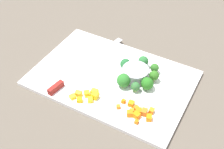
{
  "coord_description": "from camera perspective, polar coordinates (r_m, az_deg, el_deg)",
  "views": [
    {
      "loc": [
        0.33,
        -0.59,
        0.66
      ],
      "look_at": [
        0.0,
        0.0,
        0.02
      ],
      "focal_mm": 47.77,
      "sensor_mm": 36.0,
      "label": 1
    }
  ],
  "objects": [
    {
      "name": "pepper_dice_5",
      "position": [
        0.86,
        -6.22,
        -4.89
      ],
      "size": [
        0.02,
        0.02,
        0.01
      ],
      "primitive_type": "cube",
      "rotation": [
        0.0,
        0.0,
        2.08
      ],
      "color": "yellow",
      "rests_on": "cutting_board"
    },
    {
      "name": "carrot_dice_11",
      "position": [
        0.81,
        4.72,
        -9.02
      ],
      "size": [
        0.01,
        0.01,
        0.01
      ],
      "primitive_type": "cube",
      "rotation": [
        0.0,
        0.0,
        1.54
      ],
      "color": "orange",
      "rests_on": "cutting_board"
    },
    {
      "name": "ground_plane",
      "position": [
        0.94,
        0.0,
        -0.98
      ],
      "size": [
        4.0,
        4.0,
        0.0
      ],
      "primitive_type": "plane",
      "color": "#5C5447"
    },
    {
      "name": "broccoli_floret_0",
      "position": [
        0.94,
        8.16,
        1.24
      ],
      "size": [
        0.03,
        0.03,
        0.03
      ],
      "color": "#85C254",
      "rests_on": "cutting_board"
    },
    {
      "name": "carrot_dice_5",
      "position": [
        0.83,
        7.56,
        -6.91
      ],
      "size": [
        0.01,
        0.02,
        0.01
      ],
      "primitive_type": "cube",
      "rotation": [
        0.0,
        0.0,
        0.02
      ],
      "color": "orange",
      "rests_on": "cutting_board"
    },
    {
      "name": "broccoli_floret_6",
      "position": [
        0.89,
        2.21,
        -1.15
      ],
      "size": [
        0.04,
        0.04,
        0.04
      ],
      "color": "#98BC68",
      "rests_on": "cutting_board"
    },
    {
      "name": "broccoli_floret_4",
      "position": [
        0.95,
        2.58,
        2.01
      ],
      "size": [
        0.03,
        0.03,
        0.04
      ],
      "color": "#98AD5D",
      "rests_on": "cutting_board"
    },
    {
      "name": "broccoli_floret_5",
      "position": [
        0.91,
        8.04,
        -0.23
      ],
      "size": [
        0.03,
        0.03,
        0.04
      ],
      "color": "#98AB68",
      "rests_on": "cutting_board"
    },
    {
      "name": "chef_knife",
      "position": [
        0.94,
        -6.65,
        0.54
      ],
      "size": [
        0.07,
        0.35,
        0.02
      ],
      "rotation": [
        0.0,
        0.0,
        1.41
      ],
      "color": "silver",
      "rests_on": "cutting_board"
    },
    {
      "name": "prep_bowl",
      "position": [
        0.92,
        4.48,
        0.23
      ],
      "size": [
        0.08,
        0.08,
        0.03
      ],
      "primitive_type": "cylinder",
      "color": "#B1B3B8",
      "rests_on": "cutting_board"
    },
    {
      "name": "broccoli_floret_3",
      "position": [
        0.88,
        6.76,
        -1.74
      ],
      "size": [
        0.04,
        0.04,
        0.04
      ],
      "color": "#97AE63",
      "rests_on": "cutting_board"
    },
    {
      "name": "pepper_dice_6",
      "position": [
        0.88,
        -6.45,
        -3.66
      ],
      "size": [
        0.02,
        0.02,
        0.01
      ],
      "primitive_type": "cube",
      "rotation": [
        0.0,
        0.0,
        0.18
      ],
      "color": "yellow",
      "rests_on": "cutting_board"
    },
    {
      "name": "carrot_dice_0",
      "position": [
        0.82,
        3.43,
        -7.47
      ],
      "size": [
        0.02,
        0.02,
        0.02
      ],
      "primitive_type": "cube",
      "rotation": [
        0.0,
        0.0,
        2.07
      ],
      "color": "orange",
      "rests_on": "cutting_board"
    },
    {
      "name": "carrot_dice_6",
      "position": [
        0.85,
        2.21,
        -5.15
      ],
      "size": [
        0.01,
        0.01,
        0.01
      ],
      "primitive_type": "cube",
      "rotation": [
        0.0,
        0.0,
        1.48
      ],
      "color": "orange",
      "rests_on": "cutting_board"
    },
    {
      "name": "carrot_dice_8",
      "position": [
        0.83,
        5.12,
        -6.98
      ],
      "size": [
        0.02,
        0.02,
        0.01
      ],
      "primitive_type": "cube",
      "rotation": [
        0.0,
        0.0,
        1.97
      ],
      "color": "orange",
      "rests_on": "cutting_board"
    },
    {
      "name": "pepper_dice_1",
      "position": [
        0.86,
        -4.21,
        -4.86
      ],
      "size": [
        0.02,
        0.02,
        0.01
      ],
      "primitive_type": "cube",
      "rotation": [
        0.0,
        0.0,
        2.2
      ],
      "color": "yellow",
      "rests_on": "cutting_board"
    },
    {
      "name": "carrot_dice_10",
      "position": [
        0.83,
        3.85,
        -6.93
      ],
      "size": [
        0.02,
        0.02,
        0.01
      ],
      "primitive_type": "cube",
      "rotation": [
        0.0,
        0.0,
        0.63
      ],
      "color": "orange",
      "rests_on": "cutting_board"
    },
    {
      "name": "pepper_dice_4",
      "position": [
        0.87,
        -7.57,
        -4.24
      ],
      "size": [
        0.02,
        0.02,
        0.01
      ],
      "primitive_type": "cube",
      "rotation": [
        0.0,
        0.0,
        2.69
      ],
      "color": "yellow",
      "rests_on": "cutting_board"
    },
    {
      "name": "broccoli_floret_2",
      "position": [
        0.88,
        4.52,
        -2.32
      ],
      "size": [
        0.03,
        0.03,
        0.03
      ],
      "color": "#95BC5A",
      "rests_on": "cutting_board"
    },
    {
      "name": "pepper_dice_0",
      "position": [
        0.87,
        -4.82,
        -3.67
      ],
      "size": [
        0.02,
        0.02,
        0.02
      ],
      "primitive_type": "cube",
      "rotation": [
        0.0,
        0.0,
        2.31
      ],
      "color": "yellow",
      "rests_on": "cutting_board"
    },
    {
      "name": "pepper_dice_3",
      "position": [
        0.87,
        -3.37,
        -3.38
      ],
      "size": [
        0.02,
        0.02,
        0.02
      ],
      "primitive_type": "cube",
      "rotation": [
        0.0,
        0.0,
        0.05
      ],
      "color": "yellow",
      "rests_on": "cutting_board"
    },
    {
      "name": "carrot_dice_9",
      "position": [
        0.83,
        6.2,
        -7.16
      ],
      "size": [
        0.02,
        0.02,
        0.02
      ],
      "primitive_type": "cube",
      "rotation": [
        0.0,
        0.0,
        1.74
      ],
      "color": "orange",
      "rests_on": "cutting_board"
    },
    {
      "name": "carrot_dice_1",
      "position": [
        0.84,
        1.22,
        -6.19
      ],
      "size": [
        0.02,
        0.02,
        0.01
      ],
      "primitive_type": "cube",
      "rotation": [
        0.0,
        0.0,
        2.18
      ],
      "color": "orange",
      "rests_on": "cutting_board"
    },
    {
      "name": "carrot_dice_7",
      "position": [
        0.82,
        7.09,
        -8.21
      ],
      "size": [
        0.02,
        0.02,
        0.02
      ],
      "primitive_type": "cube",
      "rotation": [
        0.0,
        0.0,
        0.4
      ],
      "color": "orange",
      "rests_on": "cutting_board"
    },
    {
      "name": "carrot_dice_4",
      "position": [
        0.82,
        4.7,
        -7.77
      ],
      "size": [
        0.02,
        0.02,
        0.02
      ],
      "primitive_type": "cube",
      "rotation": [
        0.0,
        0.0,
        2.94
      ],
      "color": "orange",
      "rests_on": "cutting_board"
    },
    {
      "name": "broccoli_floret_1",
      "position": [
        0.95,
        6.0,
        2.52
      ],
      "size": [
        0.03,
        0.03,
        0.04
      ],
      "color": "#8EAD60",
      "rests_on": "cutting_board"
    },
    {
      "name": "pepper_dice_2",
      "position": [
        0.86,
        -3.09,
        -4.15
      ],
      "size": [
        0.02,
        0.02,
        0.02
      ],
      "primitive_type": "cube",
      "rotation": [
        0.0,
        0.0,
        1.51
      ],
      "color": "yellow",
      "rests_on": "cutting_board"
    },
    {
      "name": "cutting_board",
      "position": [
        0.93,
        0.0,
        -0.71
      ],
      "size": [
        0.49,
        0.33,
        0.01
      ],
      "primitive_type": "cube",
      "color": "white",
      "rests_on": "ground_plane"
    },
    {
      "name": "carrot_dice_2",
      "position": [
        0.84,
        4.64,
        -6.41
      ],
      "size": [
        0.02,
        0.02,
        0.01
      ],
      "primitive_type": "cube",
      "rotation": [
        0.0,
        0.0,
        2.75
      ],
      "color": "orange",
      "rests_on": "cutting_board"
    },
    {
      "name": "carrot_dice_3",
      "position": [
        0.85,
        3.69,
        -5.58
      ],
      "size": [
        0.02,
        0.02,
        0.01
      ],
      "primitive_type": "cube",
      "rotation": [
        0.0,
        0.0,
        0.12
      ],
      "color": "orange",
      "rests_on": "cutting_board"
    }
  ]
}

